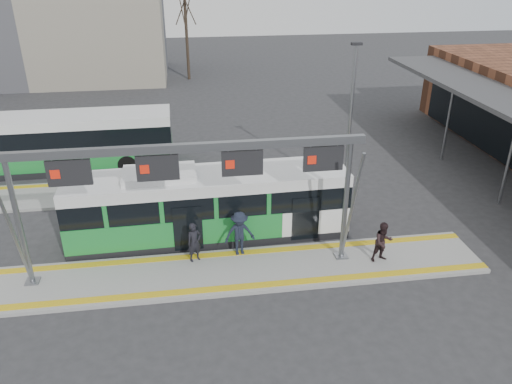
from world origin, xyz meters
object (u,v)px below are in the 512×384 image
at_px(gantry, 191,172).
at_px(passenger_a, 194,242).
at_px(hero_bus, 208,205).
at_px(passenger_b, 383,242).
at_px(passenger_c, 240,234).

distance_m(gantry, passenger_a, 3.39).
distance_m(hero_bus, passenger_a, 2.27).
xyz_separation_m(passenger_a, passenger_b, (7.40, -1.10, 0.02)).
bearing_deg(passenger_b, passenger_c, 156.35).
bearing_deg(hero_bus, passenger_c, -60.76).
height_order(passenger_b, passenger_c, passenger_c).
bearing_deg(hero_bus, passenger_a, -109.94).
distance_m(passenger_b, passenger_c, 5.72).
relative_size(gantry, hero_bus, 1.09).
xyz_separation_m(passenger_a, passenger_c, (1.83, 0.19, 0.13)).
bearing_deg(gantry, passenger_b, -3.45).
height_order(hero_bus, passenger_b, hero_bus).
height_order(passenger_a, passenger_b, passenger_b).
distance_m(gantry, passenger_b, 8.08).
height_order(gantry, passenger_c, gantry).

